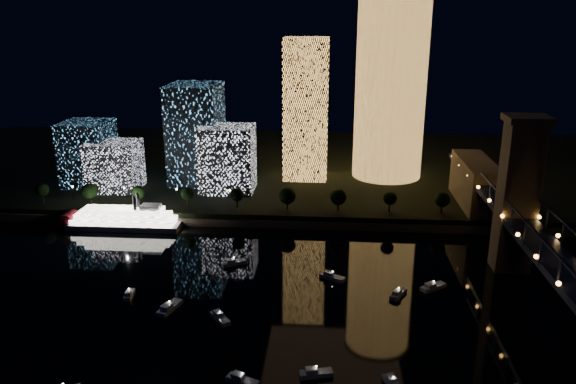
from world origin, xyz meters
name	(u,v)px	position (x,y,z in m)	size (l,w,h in m)	color
ground	(300,347)	(0.00, 0.00, 0.00)	(520.00, 520.00, 0.00)	black
far_bank	(317,168)	(0.00, 160.00, 2.50)	(420.00, 160.00, 5.00)	black
seawall	(312,223)	(0.00, 82.00, 1.50)	(420.00, 6.00, 3.00)	#6B5E4C
tower_cylindrical	(391,87)	(33.26, 139.63, 46.61)	(34.00, 34.00, 82.97)	#FFB251
tower_rectangular	(306,109)	(-5.02, 134.98, 36.92)	(20.07, 20.07, 63.85)	#FFB251
midrise_blocks	(169,146)	(-65.27, 118.73, 22.22)	(85.65, 40.32, 44.10)	white
truss_bridge	(574,291)	(65.00, 3.72, 16.25)	(13.00, 266.00, 50.00)	#17224C
riverboat	(119,219)	(-74.05, 75.55, 3.58)	(46.44, 10.04, 13.97)	silver
motorboats	(274,322)	(-7.47, 9.85, 0.81)	(96.59, 80.12, 2.78)	silver
esplanade_trees	(243,195)	(-27.62, 88.00, 10.47)	(165.74, 6.74, 8.87)	black
street_lamps	(230,193)	(-34.00, 94.00, 9.02)	(132.70, 0.70, 5.65)	black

